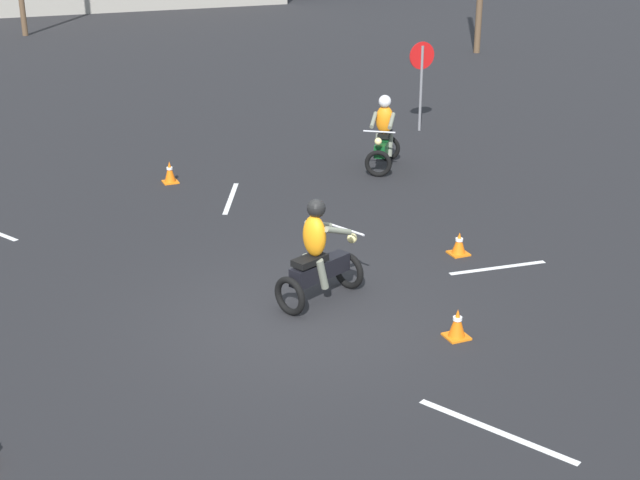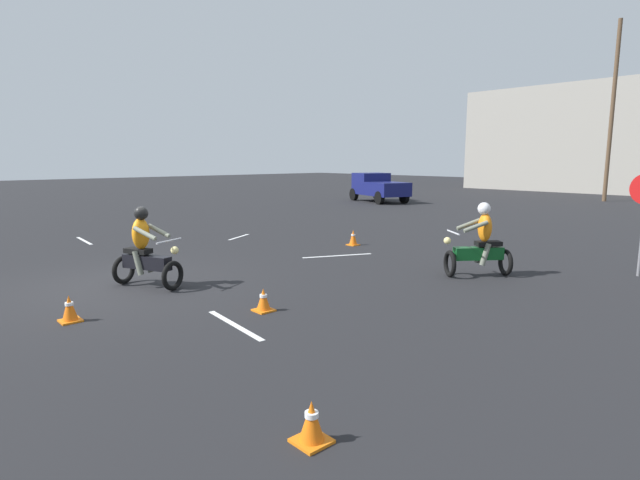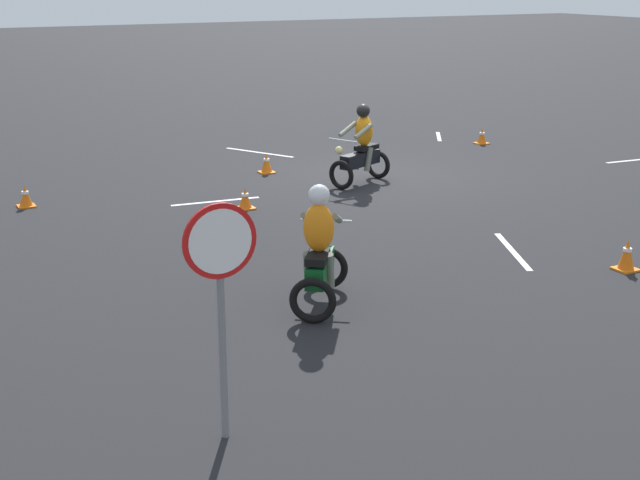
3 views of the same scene
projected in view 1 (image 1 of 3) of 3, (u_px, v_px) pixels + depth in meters
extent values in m
plane|color=black|center=(302.00, 318.00, 13.08)|extent=(120.00, 120.00, 0.00)
torus|color=black|center=(348.00, 270.00, 13.97)|extent=(0.33, 0.59, 0.60)
torus|color=black|center=(290.00, 296.00, 13.09)|extent=(0.33, 0.59, 0.60)
cube|color=black|center=(320.00, 270.00, 13.45)|extent=(1.10, 0.66, 0.28)
cube|color=black|center=(310.00, 260.00, 13.22)|extent=(0.62, 0.46, 0.10)
cylinder|color=silver|center=(347.00, 230.00, 13.68)|extent=(0.31, 0.66, 0.04)
sphere|color=#F2E08C|center=(352.00, 238.00, 13.83)|extent=(0.21, 0.21, 0.16)
ellipsoid|color=orange|center=(314.00, 236.00, 13.16)|extent=(0.42, 0.48, 0.64)
cylinder|color=slate|center=(338.00, 231.00, 13.21)|extent=(0.54, 0.30, 0.27)
cylinder|color=slate|center=(319.00, 224.00, 13.47)|extent=(0.54, 0.30, 0.27)
cylinder|color=slate|center=(322.00, 274.00, 13.29)|extent=(0.27, 0.21, 0.51)
cylinder|color=slate|center=(309.00, 269.00, 13.47)|extent=(0.27, 0.21, 0.51)
sphere|color=black|center=(316.00, 208.00, 13.03)|extent=(0.37, 0.37, 0.28)
torus|color=black|center=(378.00, 164.00, 19.45)|extent=(0.55, 0.43, 0.60)
torus|color=black|center=(387.00, 148.00, 20.63)|extent=(0.55, 0.43, 0.60)
cube|color=#0F4C1E|center=(383.00, 146.00, 19.96)|extent=(0.84, 1.03, 0.28)
cube|color=black|center=(385.00, 134.00, 20.08)|extent=(0.54, 0.61, 0.10)
cylinder|color=silver|center=(379.00, 132.00, 19.24)|extent=(0.59, 0.44, 0.04)
sphere|color=#F2E08C|center=(378.00, 141.00, 19.19)|extent=(0.22, 0.22, 0.16)
ellipsoid|color=orange|center=(385.00, 119.00, 19.86)|extent=(0.49, 0.46, 0.64)
cylinder|color=slate|center=(374.00, 120.00, 19.61)|extent=(0.39, 0.50, 0.27)
cylinder|color=slate|center=(392.00, 121.00, 19.52)|extent=(0.39, 0.50, 0.27)
cylinder|color=slate|center=(378.00, 145.00, 20.08)|extent=(0.24, 0.27, 0.51)
cylinder|color=slate|center=(390.00, 145.00, 20.02)|extent=(0.24, 0.27, 0.51)
sphere|color=silver|center=(385.00, 101.00, 19.67)|extent=(0.39, 0.39, 0.28)
cylinder|color=slate|center=(421.00, 89.00, 22.93)|extent=(0.07, 0.07, 2.20)
cylinder|color=red|center=(422.00, 56.00, 22.64)|extent=(0.70, 0.03, 0.70)
cylinder|color=white|center=(422.00, 55.00, 22.65)|extent=(0.60, 0.01, 0.60)
cube|color=orange|center=(170.00, 182.00, 19.16)|extent=(0.32, 0.32, 0.03)
cone|color=orange|center=(170.00, 171.00, 19.07)|extent=(0.24, 0.24, 0.44)
cylinder|color=white|center=(170.00, 168.00, 19.05)|extent=(0.13, 0.13, 0.05)
cube|color=orange|center=(456.00, 336.00, 12.51)|extent=(0.32, 0.32, 0.03)
cone|color=orange|center=(457.00, 322.00, 12.43)|extent=(0.24, 0.24, 0.41)
cylinder|color=white|center=(458.00, 319.00, 12.41)|extent=(0.13, 0.13, 0.05)
cube|color=orange|center=(458.00, 253.00, 15.38)|extent=(0.32, 0.32, 0.03)
cone|color=orange|center=(459.00, 243.00, 15.31)|extent=(0.24, 0.24, 0.37)
cylinder|color=white|center=(459.00, 240.00, 15.29)|extent=(0.13, 0.13, 0.05)
cube|color=silver|center=(498.00, 268.00, 14.83)|extent=(1.75, 0.27, 0.01)
cube|color=silver|center=(231.00, 198.00, 18.18)|extent=(0.90, 1.83, 0.01)
cube|color=silver|center=(496.00, 431.00, 10.35)|extent=(1.05, 1.87, 0.01)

